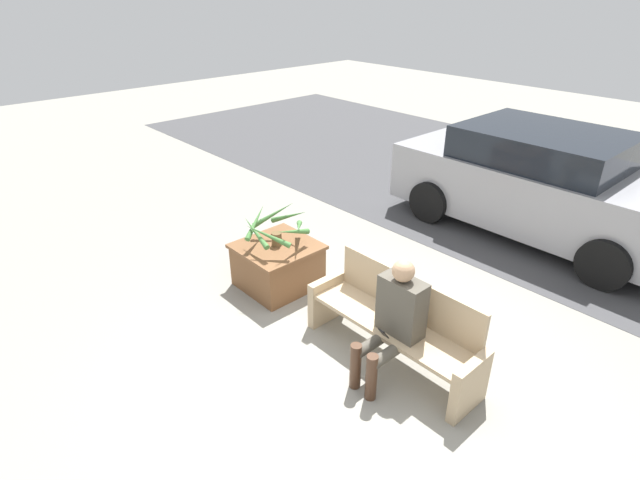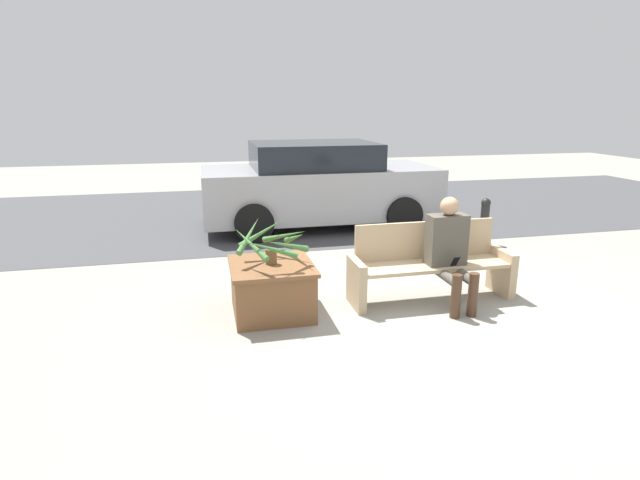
{
  "view_description": "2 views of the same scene",
  "coord_description": "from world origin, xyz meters",
  "px_view_note": "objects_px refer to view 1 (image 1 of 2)",
  "views": [
    {
      "loc": [
        2.59,
        -2.79,
        3.31
      ],
      "look_at": [
        -0.92,
        0.4,
        0.85
      ],
      "focal_mm": 28.0,
      "sensor_mm": 36.0,
      "label": 1
    },
    {
      "loc": [
        -2.21,
        -4.6,
        2.16
      ],
      "look_at": [
        -1.04,
        0.45,
        0.74
      ],
      "focal_mm": 28.0,
      "sensor_mm": 36.0,
      "label": 2
    }
  ],
  "objects_px": {
    "person_seated": "(394,317)",
    "potted_plant": "(276,227)",
    "planter_box": "(278,264)",
    "parked_car": "(542,183)",
    "bench": "(395,322)"
  },
  "relations": [
    {
      "from": "person_seated",
      "to": "potted_plant",
      "type": "bearing_deg",
      "value": 174.96
    },
    {
      "from": "planter_box",
      "to": "parked_car",
      "type": "relative_size",
      "value": 0.21
    },
    {
      "from": "person_seated",
      "to": "bench",
      "type": "bearing_deg",
      "value": 124.39
    },
    {
      "from": "planter_box",
      "to": "parked_car",
      "type": "bearing_deg",
      "value": 70.07
    },
    {
      "from": "person_seated",
      "to": "parked_car",
      "type": "relative_size",
      "value": 0.29
    },
    {
      "from": "planter_box",
      "to": "potted_plant",
      "type": "bearing_deg",
      "value": -10.41
    },
    {
      "from": "potted_plant",
      "to": "parked_car",
      "type": "height_order",
      "value": "parked_car"
    },
    {
      "from": "bench",
      "to": "potted_plant",
      "type": "distance_m",
      "value": 1.84
    },
    {
      "from": "bench",
      "to": "person_seated",
      "type": "relative_size",
      "value": 1.56
    },
    {
      "from": "parked_car",
      "to": "potted_plant",
      "type": "bearing_deg",
      "value": -109.86
    },
    {
      "from": "bench",
      "to": "potted_plant",
      "type": "height_order",
      "value": "potted_plant"
    },
    {
      "from": "bench",
      "to": "person_seated",
      "type": "distance_m",
      "value": 0.33
    },
    {
      "from": "bench",
      "to": "potted_plant",
      "type": "relative_size",
      "value": 2.33
    },
    {
      "from": "planter_box",
      "to": "potted_plant",
      "type": "relative_size",
      "value": 1.11
    },
    {
      "from": "planter_box",
      "to": "bench",
      "type": "bearing_deg",
      "value": 0.67
    }
  ]
}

